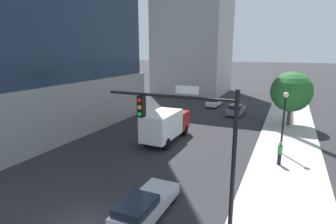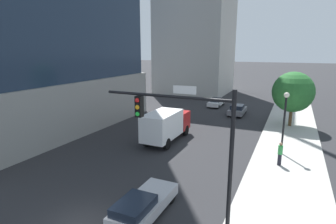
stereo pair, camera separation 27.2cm
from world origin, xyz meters
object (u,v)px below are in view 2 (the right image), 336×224
car_gray (237,110)px  car_white (216,102)px  pedestrian_green_shirt (280,154)px  street_lamp (285,114)px  traffic_light_pole (189,132)px  car_silver (143,205)px  construction_building (197,4)px  box_truck (166,124)px  street_tree (293,92)px

car_gray → car_white: 6.08m
car_gray → pedestrian_green_shirt: size_ratio=2.38×
street_lamp → car_gray: 14.83m
street_lamp → car_gray: size_ratio=1.22×
traffic_light_pole → car_gray: 26.08m
car_gray → car_white: car_gray is taller
car_white → car_gray: bearing=-46.8°
car_gray → car_silver: size_ratio=0.90×
construction_building → pedestrian_green_shirt: bearing=-60.6°
traffic_light_pole → box_truck: 13.74m
street_lamp → street_tree: (0.44, 9.75, 0.46)m
car_silver → street_tree: bearing=73.3°
car_silver → box_truck: (-4.16, 11.65, 1.03)m
pedestrian_green_shirt → traffic_light_pole: bearing=-110.9°
construction_building → street_tree: construction_building is taller
traffic_light_pole → car_silver: (-2.50, -0.09, -4.34)m
traffic_light_pole → car_white: bearing=102.5°
traffic_light_pole → car_white: size_ratio=1.57×
street_tree → pedestrian_green_shirt: street_tree is taller
construction_building → street_tree: size_ratio=6.41×
street_tree → box_truck: street_tree is taller
box_truck → pedestrian_green_shirt: (10.40, -1.75, -0.64)m
car_silver → construction_building: bearing=105.9°
construction_building → box_truck: bearing=-75.6°
traffic_light_pole → car_gray: size_ratio=1.63×
pedestrian_green_shirt → car_gray: bearing=111.6°
street_tree → traffic_light_pole: bearing=-100.7°
car_gray → box_truck: bearing=-106.5°
car_white → pedestrian_green_shirt: (10.40, -20.23, 0.40)m
car_silver → car_white: car_silver is taller
construction_building → box_truck: construction_building is taller
car_silver → traffic_light_pole: bearing=2.0°
street_tree → pedestrian_green_shirt: 12.78m
construction_building → car_gray: bearing=-54.3°
traffic_light_pole → car_silver: bearing=-178.0°
street_lamp → box_truck: (-10.41, -0.91, -1.91)m
car_gray → car_silver: 25.69m
street_tree → pedestrian_green_shirt: bearing=-92.1°
car_gray → traffic_light_pole: bearing=-84.4°
street_tree → car_gray: (-6.69, 3.39, -3.38)m
street_tree → construction_building: bearing=132.9°
construction_building → car_silver: size_ratio=8.37×
traffic_light_pole → pedestrian_green_shirt: size_ratio=3.88×
construction_building → car_silver: 47.31m
construction_building → car_white: 22.34m
street_tree → box_truck: (-10.85, -10.66, -2.37)m
street_lamp → construction_building: bearing=121.5°
car_white → box_truck: size_ratio=0.66×
construction_building → street_lamp: bearing=-58.5°
traffic_light_pole → street_lamp: 13.10m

